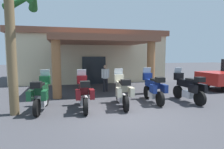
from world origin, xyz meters
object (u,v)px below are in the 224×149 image
at_px(motel_building, 88,56).
at_px(motorcycle_black, 189,87).
at_px(motorcycle_maroon, 84,93).
at_px(motorcycle_green, 41,94).
at_px(palm_tree_roadside, 10,13).
at_px(motorcycle_blue, 153,88).
at_px(pedestrian, 105,76).
at_px(motorcycle_cream, 122,91).

xyz_separation_m(motel_building, motorcycle_black, (3.49, -10.07, -1.46)).
bearing_deg(motorcycle_maroon, motel_building, -7.62).
bearing_deg(motorcycle_green, motorcycle_black, -84.91).
height_order(motorcycle_green, palm_tree_roadside, palm_tree_roadside).
distance_m(motorcycle_maroon, motorcycle_blue, 3.35).
distance_m(motorcycle_blue, pedestrian, 3.57).
relative_size(motorcycle_black, palm_tree_roadside, 0.43).
bearing_deg(palm_tree_roadside, pedestrian, 39.58).
xyz_separation_m(motorcycle_maroon, palm_tree_roadside, (-2.60, 0.00, 3.06)).
xyz_separation_m(motel_building, motorcycle_blue, (1.82, -9.72, -1.46)).
height_order(motorcycle_maroon, palm_tree_roadside, palm_tree_roadside).
xyz_separation_m(motel_building, pedestrian, (0.19, -6.56, -1.21)).
distance_m(motel_building, motorcycle_green, 10.46).
xyz_separation_m(motorcycle_maroon, motorcycle_cream, (1.67, 0.03, 0.00)).
bearing_deg(motorcycle_green, motorcycle_blue, -81.50).
height_order(motorcycle_green, motorcycle_cream, same).
distance_m(motel_building, motorcycle_black, 10.75).
height_order(motorcycle_blue, palm_tree_roadside, palm_tree_roadside).
bearing_deg(motorcycle_maroon, palm_tree_roadside, 90.77).
xyz_separation_m(motorcycle_blue, pedestrian, (-1.63, 3.16, 0.24)).
bearing_deg(pedestrian, motorcycle_blue, -168.39).
distance_m(motorcycle_black, pedestrian, 4.82).
distance_m(motorcycle_black, palm_tree_roadside, 8.19).
height_order(motorcycle_green, pedestrian, pedestrian).
xyz_separation_m(motel_building, motorcycle_cream, (0.16, -10.09, -1.46)).
height_order(motorcycle_black, palm_tree_roadside, palm_tree_roadside).
relative_size(motorcycle_cream, motorcycle_black, 1.00).
bearing_deg(pedestrian, motorcycle_green, 118.74).
height_order(motorcycle_cream, palm_tree_roadside, palm_tree_roadside).
distance_m(motel_building, motorcycle_maroon, 10.33).
height_order(motorcycle_blue, pedestrian, pedestrian).
distance_m(motorcycle_maroon, motorcycle_black, 5.00).
relative_size(motorcycle_cream, palm_tree_roadside, 0.43).
bearing_deg(pedestrian, palm_tree_roadside, 113.84).
bearing_deg(pedestrian, motorcycle_cream, 163.75).
bearing_deg(palm_tree_roadside, motorcycle_maroon, -0.10).
bearing_deg(motorcycle_black, motorcycle_green, 85.05).
bearing_deg(motel_building, motorcycle_blue, -79.35).
distance_m(motorcycle_blue, motorcycle_black, 1.70).
height_order(motel_building, motorcycle_black, motel_building).
bearing_deg(motorcycle_maroon, motorcycle_green, 82.16).
relative_size(motorcycle_blue, motorcycle_black, 1.00).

